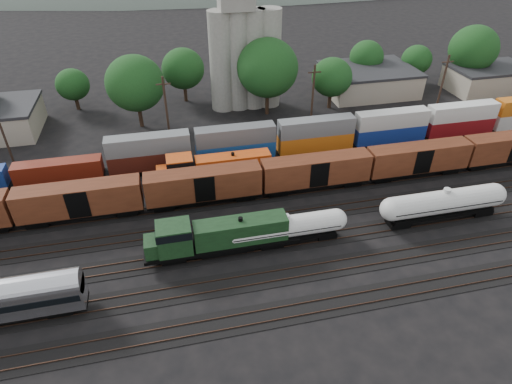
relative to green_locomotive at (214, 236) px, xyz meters
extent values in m
plane|color=black|center=(8.64, 5.00, -2.65)|extent=(600.00, 600.00, 0.00)
cube|color=black|center=(8.64, -10.00, -2.61)|extent=(180.00, 3.20, 0.08)
cube|color=#382319|center=(8.64, -10.72, -2.53)|extent=(180.00, 0.08, 0.16)
cube|color=#382319|center=(8.64, -9.28, -2.53)|extent=(180.00, 0.08, 0.16)
cube|color=black|center=(8.64, -5.00, -2.61)|extent=(180.00, 3.20, 0.08)
cube|color=#382319|center=(8.64, -5.72, -2.53)|extent=(180.00, 0.08, 0.16)
cube|color=#382319|center=(8.64, -4.28, -2.53)|extent=(180.00, 0.08, 0.16)
cube|color=black|center=(8.64, 0.00, -2.61)|extent=(180.00, 3.20, 0.08)
cube|color=#382319|center=(8.64, -0.72, -2.53)|extent=(180.00, 0.08, 0.16)
cube|color=#382319|center=(8.64, 0.72, -2.53)|extent=(180.00, 0.08, 0.16)
cube|color=black|center=(8.64, 5.00, -2.61)|extent=(180.00, 3.20, 0.08)
cube|color=#382319|center=(8.64, 4.28, -2.53)|extent=(180.00, 0.08, 0.16)
cube|color=#382319|center=(8.64, 5.72, -2.53)|extent=(180.00, 0.08, 0.16)
cube|color=black|center=(8.64, 10.00, -2.61)|extent=(180.00, 3.20, 0.08)
cube|color=#382319|center=(8.64, 9.28, -2.53)|extent=(180.00, 0.08, 0.16)
cube|color=#382319|center=(8.64, 10.72, -2.53)|extent=(180.00, 0.08, 0.16)
cube|color=black|center=(8.64, 15.00, -2.61)|extent=(180.00, 3.20, 0.08)
cube|color=#382319|center=(8.64, 14.28, -2.53)|extent=(180.00, 0.08, 0.16)
cube|color=#382319|center=(8.64, 15.72, -2.53)|extent=(180.00, 0.08, 0.16)
cube|color=black|center=(8.64, 20.00, -2.61)|extent=(180.00, 3.20, 0.08)
cube|color=#382319|center=(8.64, 19.28, -2.53)|extent=(180.00, 0.08, 0.16)
cube|color=#382319|center=(8.64, 20.72, -2.53)|extent=(180.00, 0.08, 0.16)
cube|color=black|center=(0.97, 0.00, -1.31)|extent=(17.62, 3.01, 0.41)
cube|color=black|center=(0.97, 0.00, -1.78)|extent=(5.18, 2.28, 0.83)
cube|color=black|center=(3.08, 0.00, 0.29)|extent=(10.57, 2.49, 2.80)
cube|color=black|center=(-4.32, 0.00, 0.60)|extent=(3.73, 3.01, 3.42)
cube|color=black|center=(-4.32, 0.00, 1.69)|extent=(3.83, 3.11, 0.93)
cube|color=black|center=(-6.78, 0.00, -0.17)|extent=(1.66, 2.49, 1.87)
cylinder|color=black|center=(3.08, 0.00, 1.85)|extent=(0.52, 0.52, 0.52)
cube|color=black|center=(-4.67, 0.00, -1.99)|extent=(2.69, 2.07, 0.73)
cube|color=black|center=(6.61, 0.00, -1.99)|extent=(2.69, 2.07, 0.73)
cylinder|color=silver|center=(8.35, 0.00, -0.11)|extent=(12.44, 2.56, 2.56)
sphere|color=silver|center=(2.13, 0.00, -0.11)|extent=(2.56, 2.56, 2.56)
sphere|color=silver|center=(14.57, 0.00, -0.11)|extent=(2.56, 2.56, 2.56)
cylinder|color=silver|center=(8.35, 0.00, 1.35)|extent=(0.80, 0.80, 0.44)
cube|color=black|center=(8.35, 0.00, -0.11)|extent=(12.72, 2.69, 0.07)
cube|color=black|center=(8.35, 0.00, -1.53)|extent=(12.02, 1.94, 0.44)
cube|color=black|center=(3.26, 0.00, -2.06)|extent=(2.30, 1.77, 0.62)
cube|color=black|center=(13.44, 0.00, -2.06)|extent=(2.30, 1.77, 0.62)
cylinder|color=silver|center=(28.75, 0.00, 0.20)|extent=(14.11, 2.91, 2.91)
sphere|color=silver|center=(21.70, 0.00, 0.20)|extent=(2.91, 2.91, 2.91)
sphere|color=silver|center=(35.81, 0.00, 0.20)|extent=(2.91, 2.91, 2.91)
cylinder|color=silver|center=(28.75, 0.00, 1.86)|extent=(0.90, 0.90, 0.50)
cube|color=black|center=(28.75, 0.00, 0.20)|extent=(14.43, 3.05, 0.08)
cube|color=black|center=(28.75, 0.00, -1.40)|extent=(13.63, 2.20, 0.50)
cube|color=black|center=(22.98, 0.00, -2.00)|extent=(2.61, 2.00, 0.70)
cube|color=black|center=(34.52, 0.00, -2.00)|extent=(2.61, 2.00, 0.70)
cube|color=black|center=(-15.95, -5.00, -2.05)|extent=(2.35, 1.81, 0.63)
cube|color=black|center=(2.78, 15.00, -1.37)|extent=(17.71, 2.85, 0.39)
cube|color=black|center=(2.78, 15.00, -1.81)|extent=(4.92, 2.17, 0.79)
cube|color=#C24411|center=(4.91, 15.00, 0.15)|extent=(10.63, 2.36, 2.66)
cube|color=#C24411|center=(-2.53, 15.00, 0.45)|extent=(3.54, 2.85, 3.25)
cube|color=black|center=(-2.53, 15.00, 1.48)|extent=(3.64, 2.95, 0.89)
cube|color=#C24411|center=(-5.01, 15.00, -0.29)|extent=(1.57, 2.36, 1.77)
cylinder|color=black|center=(4.91, 15.00, 1.63)|extent=(0.49, 0.49, 0.49)
cube|color=black|center=(-2.89, 15.00, -2.01)|extent=(2.56, 1.97, 0.69)
cube|color=black|center=(8.45, 15.00, -2.01)|extent=(2.56, 1.97, 0.69)
cube|color=black|center=(-15.29, 10.00, -1.45)|extent=(15.00, 2.60, 0.40)
cube|color=#522514|center=(-15.29, 10.00, 0.65)|extent=(15.00, 2.90, 3.80)
cube|color=black|center=(0.11, 10.00, -1.45)|extent=(15.00, 2.60, 0.40)
cube|color=#522514|center=(0.11, 10.00, 0.65)|extent=(15.00, 2.90, 3.80)
cube|color=black|center=(15.51, 10.00, -1.45)|extent=(15.00, 2.60, 0.40)
cube|color=#522514|center=(15.51, 10.00, 0.65)|extent=(15.00, 2.90, 3.80)
cube|color=black|center=(30.91, 10.00, -1.45)|extent=(15.00, 2.60, 0.40)
cube|color=#522514|center=(30.91, 10.00, 0.65)|extent=(15.00, 2.90, 3.80)
cube|color=black|center=(46.31, 10.00, -1.45)|extent=(15.00, 2.60, 0.40)
cube|color=#522514|center=(46.31, 10.00, 0.65)|extent=(15.00, 2.90, 3.80)
cube|color=black|center=(8.64, 20.00, -2.15)|extent=(160.00, 2.60, 0.60)
cube|color=maroon|center=(-19.40, 20.00, -0.55)|extent=(12.00, 2.40, 2.60)
cube|color=#44170F|center=(-6.60, 20.00, -0.55)|extent=(12.00, 2.40, 2.60)
cube|color=slate|center=(-6.60, 20.00, 2.05)|extent=(12.00, 2.40, 2.60)
cube|color=#154695|center=(6.20, 20.00, -0.55)|extent=(12.00, 2.40, 2.60)
cube|color=#555659|center=(6.20, 20.00, 2.05)|extent=(12.00, 2.40, 2.60)
cube|color=#D26415|center=(19.00, 20.00, -0.55)|extent=(12.00, 2.40, 2.60)
cube|color=slate|center=(19.00, 20.00, 2.05)|extent=(12.00, 2.40, 2.60)
cube|color=navy|center=(31.80, 20.00, -0.55)|extent=(12.00, 2.40, 2.60)
cube|color=beige|center=(31.80, 20.00, 2.05)|extent=(12.00, 2.40, 2.60)
cube|color=maroon|center=(44.60, 20.00, -0.55)|extent=(12.00, 2.40, 2.60)
cube|color=silver|center=(44.60, 20.00, 2.05)|extent=(12.00, 2.40, 2.60)
cylinder|color=gray|center=(7.64, 41.00, 6.35)|extent=(4.40, 4.40, 18.00)
cylinder|color=gray|center=(10.64, 41.00, 6.35)|extent=(4.40, 4.40, 18.00)
cylinder|color=gray|center=(13.64, 41.00, 6.35)|extent=(4.40, 4.40, 18.00)
cylinder|color=gray|center=(16.64, 41.00, 6.35)|extent=(4.40, 4.40, 18.00)
cube|color=#9E937F|center=(38.64, 43.00, -0.35)|extent=(18.00, 14.00, 4.60)
cube|color=#232326|center=(38.64, 43.00, 2.20)|extent=(18.36, 14.28, 0.50)
cube|color=#9E937F|center=(63.64, 38.00, -0.35)|extent=(16.00, 10.00, 4.60)
cube|color=#232326|center=(63.64, 38.00, 2.20)|extent=(16.32, 10.20, 0.50)
cylinder|color=black|center=(-20.00, 46.74, -1.52)|extent=(0.70, 0.70, 2.27)
ellipsoid|color=#194619|center=(-20.00, 46.74, 2.30)|extent=(6.17, 6.17, 5.85)
cylinder|color=black|center=(-8.00, 36.28, -0.82)|extent=(0.70, 0.70, 3.67)
ellipsoid|color=#194619|center=(-8.00, 36.28, 5.33)|extent=(9.95, 9.95, 9.43)
cylinder|color=black|center=(0.81, 46.30, -1.14)|extent=(0.70, 0.70, 3.03)
ellipsoid|color=#194619|center=(0.81, 46.30, 3.95)|extent=(8.23, 8.23, 7.79)
cylinder|color=black|center=(15.25, 36.50, -0.62)|extent=(0.70, 0.70, 4.06)
ellipsoid|color=#194619|center=(15.25, 36.50, 6.19)|extent=(11.02, 11.02, 10.44)
cylinder|color=black|center=(27.82, 36.65, -1.25)|extent=(0.70, 0.70, 2.81)
ellipsoid|color=#194619|center=(27.82, 36.65, 3.46)|extent=(7.62, 7.62, 7.22)
cylinder|color=black|center=(40.05, 47.79, -1.32)|extent=(0.70, 0.70, 2.66)
ellipsoid|color=#194619|center=(40.05, 47.79, 3.14)|extent=(7.22, 7.22, 6.84)
cylinder|color=black|center=(50.66, 45.37, -1.47)|extent=(0.70, 0.70, 2.37)
ellipsoid|color=#194619|center=(50.66, 45.37, 2.52)|extent=(6.45, 6.45, 6.11)
cylinder|color=black|center=(60.82, 41.39, -0.82)|extent=(0.70, 0.70, 3.67)
ellipsoid|color=#194619|center=(60.82, 41.39, 5.33)|extent=(9.95, 9.95, 9.42)
cylinder|color=black|center=(-27.36, 27.00, 3.35)|extent=(0.36, 0.36, 12.00)
cylinder|color=black|center=(-3.36, 27.00, 3.35)|extent=(0.36, 0.36, 12.00)
cube|color=black|center=(-3.36, 27.00, 8.15)|extent=(2.20, 0.18, 0.18)
cylinder|color=black|center=(20.64, 27.00, 3.35)|extent=(0.36, 0.36, 12.00)
cube|color=black|center=(20.64, 27.00, 8.15)|extent=(2.20, 0.18, 0.18)
cylinder|color=black|center=(44.64, 27.00, 3.35)|extent=(0.36, 0.36, 12.00)
cube|color=black|center=(44.64, 27.00, 8.15)|extent=(2.20, 0.18, 0.18)
ellipsoid|color=#59665B|center=(48.64, 265.00, -25.40)|extent=(520.00, 286.00, 130.00)
camera|label=1|loc=(-3.48, -36.72, 31.17)|focal=30.00mm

